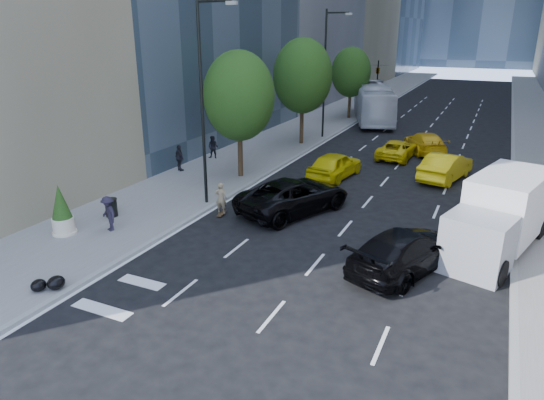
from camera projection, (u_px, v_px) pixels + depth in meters
The scene contains 24 objects.
ground at pixel (292, 259), 19.27m from camera, with size 160.00×160.00×0.00m, color black.
sidewalk_left at pixel (325, 120), 48.46m from camera, with size 6.00×120.00×0.15m, color slate.
sidewalk_right at pixel (539, 137), 40.86m from camera, with size 4.00×120.00×0.15m, color slate.
lamp_near at pixel (205, 92), 23.28m from camera, with size 2.13×0.22×10.00m.
lamp_far at pixel (327, 67), 38.65m from camera, with size 2.13×0.22×10.00m.
tree_near at pixel (239, 96), 28.18m from camera, with size 4.20×4.20×7.46m.
tree_mid at pixel (303, 76), 36.60m from camera, with size 4.50×4.50×7.99m.
tree_far at pixel (351, 72), 47.93m from camera, with size 3.90×3.90×6.92m.
traffic_signal at pixel (378, 71), 54.58m from camera, with size 2.48×0.53×5.20m.
skateboarder at pixel (221, 200), 23.57m from camera, with size 0.58×0.38×1.58m, color #857553.
black_sedan_lincoln at pixel (294, 196), 24.06m from camera, with size 2.83×6.13×1.70m, color black.
black_sedan_mercedes at pixel (405, 251), 18.18m from camera, with size 2.26×5.55×1.61m, color black.
taxi_a at pixel (335, 165), 29.62m from camera, with size 1.91×4.75×1.62m, color #D4C40B.
taxi_b at pixel (446, 166), 29.27m from camera, with size 1.74×4.98×1.64m, color #DEBC0B.
taxi_c at pixel (397, 149), 34.23m from camera, with size 2.14×4.64×1.29m, color yellow.
taxi_d at pixel (425, 143), 35.71m from camera, with size 2.11×5.19×1.50m, color #E3AD0B.
city_bus at pixel (373, 102), 47.97m from camera, with size 3.03×12.94×3.60m, color silver.
box_truck at pixel (500, 215), 19.49m from camera, with size 4.07×6.92×3.13m.
pedestrian_a at pixel (213, 147), 33.52m from camera, with size 0.77×0.60×1.57m, color black.
pedestrian_b at pixel (180, 158), 30.52m from camera, with size 0.98×0.41×1.67m, color black.
pedestrian_c at pixel (109, 214), 21.44m from camera, with size 1.03×0.59×1.59m, color #231D2C.
trash_can at pixel (111, 208), 23.21m from camera, with size 0.56×0.56×0.84m, color black.
planter_shrub at pixel (61, 211), 21.01m from camera, with size 0.93×0.93×2.24m.
garbage_bags at pixel (49, 284), 16.68m from camera, with size 0.97×0.94×0.48m.
Camera 1 is at (6.67, -16.07, 8.66)m, focal length 32.00 mm.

